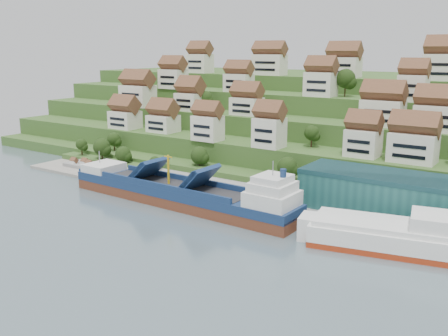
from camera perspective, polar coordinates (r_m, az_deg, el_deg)
The scene contains 11 objects.
ground at distance 135.01m, azimuth -1.99°, elevation -4.66°, with size 300.00×300.00×0.00m, color slate.
quay at distance 137.19m, azimuth 8.53°, elevation -4.03°, with size 180.00×14.00×2.20m, color gray.
pebble_beach at distance 181.65m, azimuth -14.62°, elevation -0.19°, with size 45.00×20.00×1.00m, color gray.
hillside at distance 222.67m, azimuth 13.98°, elevation 4.97°, with size 260.00×128.00×31.00m.
hillside_village at distance 181.21m, azimuth 9.92°, elevation 7.76°, with size 160.13×63.82×29.23m.
hillside_trees at distance 172.68m, azimuth 4.37°, elevation 5.06°, with size 139.17×62.88×32.17m.
warehouse at distance 127.57m, azimuth 22.08°, elevation -3.37°, with size 60.00×15.00×10.00m, color #215A57.
flagpole at distance 132.06m, azimuth 6.93°, elevation -2.05°, with size 1.28×0.16×8.00m.
beach_huts at distance 181.99m, azimuth -15.36°, elevation 0.31°, with size 14.40×3.70×2.20m.
cargo_ship at distance 137.04m, azimuth -4.52°, elevation -3.07°, with size 72.75×13.49×16.00m.
second_ship at distance 113.40m, azimuth 18.77°, elevation -7.43°, with size 35.21×19.01×9.68m.
Camera 1 is at (76.05, -103.38, 41.92)m, focal length 40.00 mm.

